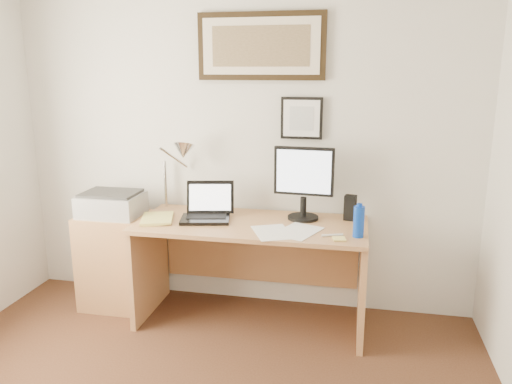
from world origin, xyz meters
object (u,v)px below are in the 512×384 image
(desk, at_px, (254,250))
(printer, at_px, (112,204))
(water_bottle, at_px, (359,222))
(laptop, at_px, (207,211))
(lcd_monitor, at_px, (304,180))
(book, at_px, (142,219))
(side_cabinet, at_px, (117,260))

(desk, distance_m, printer, 1.11)
(water_bottle, bearing_deg, desk, 161.73)
(printer, bearing_deg, desk, 2.47)
(printer, bearing_deg, water_bottle, -6.20)
(laptop, bearing_deg, lcd_monitor, 11.01)
(book, xyz_separation_m, laptop, (0.44, 0.14, 0.05))
(book, bearing_deg, side_cabinet, 152.05)
(laptop, relative_size, lcd_monitor, 0.74)
(laptop, relative_size, printer, 0.87)
(side_cabinet, relative_size, lcd_monitor, 1.40)
(side_cabinet, xyz_separation_m, laptop, (0.74, -0.02, 0.44))
(book, height_order, laptop, laptop)
(book, xyz_separation_m, lcd_monitor, (1.11, 0.27, 0.28))
(lcd_monitor, xyz_separation_m, printer, (-1.42, -0.12, -0.22))
(desk, xyz_separation_m, printer, (-1.07, -0.05, 0.30))
(lcd_monitor, distance_m, printer, 1.44)
(water_bottle, xyz_separation_m, book, (-1.50, 0.05, -0.09))
(desk, distance_m, laptop, 0.44)
(laptop, xyz_separation_m, printer, (-0.75, 0.01, 0.01))
(water_bottle, height_order, printer, water_bottle)
(book, distance_m, desk, 0.83)
(side_cabinet, height_order, water_bottle, water_bottle)
(water_bottle, xyz_separation_m, laptop, (-1.06, 0.18, -0.04))
(side_cabinet, bearing_deg, desk, 1.89)
(side_cabinet, bearing_deg, water_bottle, -6.55)
(desk, xyz_separation_m, lcd_monitor, (0.35, 0.07, 0.53))
(side_cabinet, height_order, printer, printer)
(book, height_order, desk, book)
(water_bottle, height_order, laptop, laptop)
(printer, bearing_deg, lcd_monitor, 4.74)
(book, relative_size, desk, 0.18)
(side_cabinet, distance_m, desk, 1.08)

